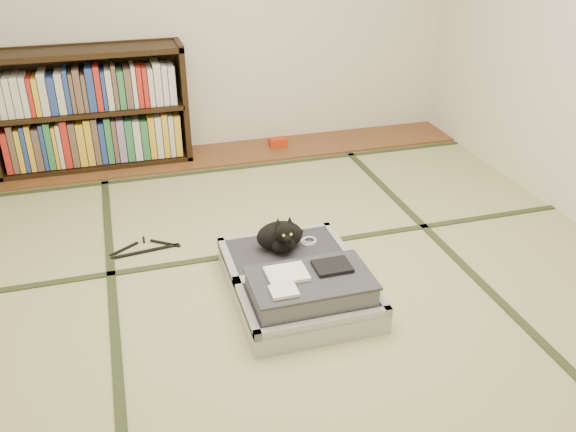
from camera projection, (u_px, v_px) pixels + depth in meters
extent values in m
plane|color=tan|center=(297.00, 284.00, 3.42)|extent=(4.50, 4.50, 0.00)
cube|color=brown|center=(227.00, 154.00, 5.11)|extent=(4.00, 0.50, 0.02)
cube|color=red|center=(278.00, 142.00, 5.23)|extent=(0.15, 0.09, 0.07)
plane|color=silver|center=(213.00, 1.00, 4.77)|extent=(4.00, 0.00, 4.00)
cube|color=#2D381E|center=(114.00, 314.00, 3.17)|extent=(0.05, 4.50, 0.01)
cube|color=#2D381E|center=(455.00, 257.00, 3.67)|extent=(0.05, 4.50, 0.01)
cube|color=#2D381E|center=(278.00, 249.00, 3.76)|extent=(4.00, 0.05, 0.01)
cube|color=#2D381E|center=(234.00, 168.00, 4.86)|extent=(4.00, 0.05, 0.01)
cube|color=black|center=(183.00, 102.00, 4.88)|extent=(0.04, 0.34, 0.95)
cube|color=black|center=(99.00, 162.00, 4.90)|extent=(1.47, 0.34, 0.04)
cube|color=black|center=(81.00, 52.00, 4.49)|extent=(1.47, 0.34, 0.04)
cube|color=black|center=(90.00, 110.00, 4.70)|extent=(1.41, 0.34, 0.03)
cube|color=black|center=(90.00, 104.00, 4.83)|extent=(1.47, 0.02, 0.95)
cube|color=gray|center=(95.00, 137.00, 4.78)|extent=(1.33, 0.24, 0.40)
cube|color=gray|center=(87.00, 86.00, 4.59)|extent=(1.33, 0.24, 0.36)
cube|color=#B3B3B8|center=(310.00, 309.00, 3.12)|extent=(0.70, 0.46, 0.12)
cube|color=#313239|center=(310.00, 304.00, 3.11)|extent=(0.62, 0.39, 0.09)
cube|color=#B3B3B8|center=(324.00, 323.00, 2.91)|extent=(0.70, 0.04, 0.05)
cube|color=#B3B3B8|center=(298.00, 276.00, 3.27)|extent=(0.70, 0.04, 0.05)
cube|color=#B3B3B8|center=(247.00, 309.00, 3.01)|extent=(0.04, 0.46, 0.05)
cube|color=#B3B3B8|center=(370.00, 288.00, 3.17)|extent=(0.04, 0.46, 0.05)
cube|color=#B3B3B8|center=(285.00, 262.00, 3.52)|extent=(0.70, 0.46, 0.12)
cube|color=#313239|center=(285.00, 257.00, 3.50)|extent=(0.62, 0.39, 0.09)
cube|color=#B3B3B8|center=(296.00, 272.00, 3.30)|extent=(0.70, 0.04, 0.05)
cube|color=#B3B3B8|center=(275.00, 235.00, 3.67)|extent=(0.70, 0.04, 0.05)
cube|color=#B3B3B8|center=(228.00, 261.00, 3.40)|extent=(0.04, 0.46, 0.05)
cube|color=#B3B3B8|center=(339.00, 244.00, 3.57)|extent=(0.04, 0.46, 0.05)
cylinder|color=black|center=(297.00, 273.00, 3.29)|extent=(0.63, 0.02, 0.02)
cube|color=gray|center=(311.00, 290.00, 3.07)|extent=(0.60, 0.36, 0.12)
cube|color=#323138|center=(311.00, 278.00, 3.03)|extent=(0.61, 0.38, 0.01)
cube|color=white|center=(287.00, 274.00, 3.04)|extent=(0.20, 0.17, 0.02)
cube|color=black|center=(332.00, 266.00, 3.10)|extent=(0.19, 0.15, 0.02)
cube|color=white|center=(284.00, 291.00, 2.91)|extent=(0.13, 0.11, 0.02)
cube|color=white|center=(284.00, 342.00, 2.88)|extent=(0.06, 0.01, 0.04)
cube|color=white|center=(306.00, 340.00, 2.91)|extent=(0.05, 0.01, 0.03)
cube|color=orange|center=(369.00, 326.00, 2.99)|extent=(0.05, 0.01, 0.03)
cube|color=#197F33|center=(357.00, 325.00, 2.96)|extent=(0.04, 0.01, 0.03)
ellipsoid|color=black|center=(280.00, 236.00, 3.47)|extent=(0.27, 0.18, 0.17)
ellipsoid|color=black|center=(284.00, 245.00, 3.42)|extent=(0.13, 0.10, 0.10)
ellipsoid|color=black|center=(285.00, 232.00, 3.34)|extent=(0.12, 0.11, 0.11)
sphere|color=black|center=(287.00, 239.00, 3.31)|extent=(0.05, 0.05, 0.05)
cone|color=black|center=(278.00, 222.00, 3.32)|extent=(0.04, 0.05, 0.05)
cone|color=black|center=(290.00, 220.00, 3.34)|extent=(0.04, 0.05, 0.05)
sphere|color=#A5BF33|center=(284.00, 235.00, 3.29)|extent=(0.02, 0.02, 0.02)
sphere|color=#A5BF33|center=(291.00, 234.00, 3.30)|extent=(0.02, 0.02, 0.02)
cylinder|color=black|center=(291.00, 236.00, 3.60)|extent=(0.16, 0.10, 0.03)
torus|color=white|center=(308.00, 241.00, 3.57)|extent=(0.10, 0.10, 0.01)
torus|color=white|center=(309.00, 240.00, 3.56)|extent=(0.08, 0.08, 0.01)
cube|color=black|center=(146.00, 251.00, 3.72)|extent=(0.42, 0.07, 0.01)
cube|color=black|center=(124.00, 249.00, 3.75)|extent=(0.18, 0.13, 0.01)
cube|color=black|center=(165.00, 243.00, 3.81)|extent=(0.18, 0.14, 0.01)
cylinder|color=black|center=(144.00, 240.00, 3.85)|extent=(0.01, 0.07, 0.01)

